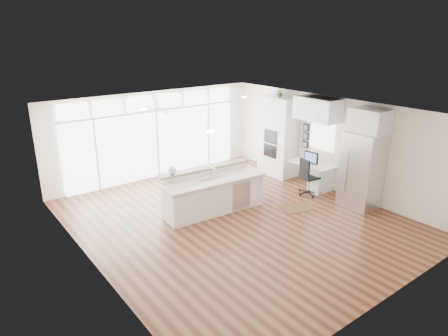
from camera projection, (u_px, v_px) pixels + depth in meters
floor at (235, 220)px, 9.87m from camera, size 7.00×8.00×0.02m
ceiling at (236, 111)px, 8.99m from camera, size 7.00×8.00×0.02m
wall_back at (155, 135)px, 12.44m from camera, size 7.00×0.04×2.70m
wall_front at (391, 232)px, 6.41m from camera, size 7.00×0.04×2.70m
wall_left at (89, 205)px, 7.42m from camera, size 0.04×8.00×2.70m
wall_right at (331, 144)px, 11.43m from camera, size 0.04×8.00×2.70m
glass_wall at (157, 144)px, 12.49m from camera, size 5.80×0.06×2.08m
transom_row at (154, 102)px, 12.06m from camera, size 5.90×0.06×0.40m
desk_window at (322, 135)px, 11.57m from camera, size 0.04×0.85×0.85m
ceiling_fan at (158, 106)px, 10.88m from camera, size 1.16×1.16×0.32m
recessed_lights at (231, 111)px, 9.14m from camera, size 3.40×3.00×0.02m
oven_cabinet at (278, 136)px, 12.63m from camera, size 0.64×1.20×2.50m
desk_nook at (312, 175)px, 11.76m from camera, size 0.72×1.30×0.76m
upper_cabinets at (318, 109)px, 11.14m from camera, size 0.64×1.30×0.64m
refrigerator at (362, 170)px, 10.30m from camera, size 0.76×0.90×2.00m
fridge_cabinet at (369, 121)px, 9.92m from camera, size 0.64×0.90×0.60m
framed_photos at (306, 136)px, 12.08m from camera, size 0.06×0.22×0.80m
kitchen_island at (214, 192)px, 10.13m from camera, size 2.80×1.22×1.09m
rug at (296, 208)px, 10.50m from camera, size 0.94×0.78×0.01m
office_chair at (310, 177)px, 11.20m from camera, size 0.63×0.59×1.07m
fishbowl at (172, 170)px, 9.74m from camera, size 0.22×0.22×0.21m
monitor at (311, 157)px, 11.53m from camera, size 0.12×0.46×0.38m
keyboard at (307, 165)px, 11.49m from camera, size 0.13×0.32×0.02m
potted_plant at (280, 93)px, 12.19m from camera, size 0.28×0.30×0.21m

